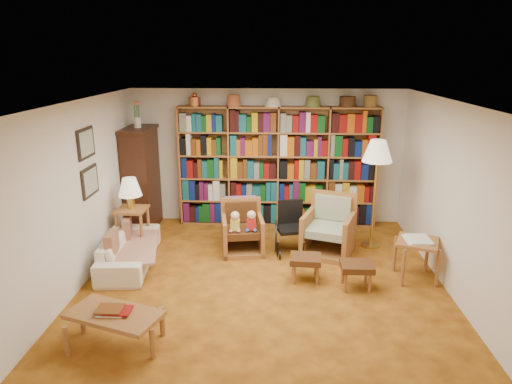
# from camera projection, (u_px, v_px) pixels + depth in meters

# --- Properties ---
(floor) EXTENTS (5.00, 5.00, 0.00)m
(floor) POSITION_uv_depth(u_px,v_px,m) (263.00, 281.00, 6.46)
(floor) COLOR #B56D1B
(floor) RESTS_ON ground
(ceiling) EXTENTS (5.00, 5.00, 0.00)m
(ceiling) POSITION_uv_depth(u_px,v_px,m) (264.00, 102.00, 5.75)
(ceiling) COLOR silver
(ceiling) RESTS_ON wall_back
(wall_back) EXTENTS (5.00, 0.00, 5.00)m
(wall_back) POSITION_uv_depth(u_px,v_px,m) (267.00, 157.00, 8.50)
(wall_back) COLOR silver
(wall_back) RESTS_ON floor
(wall_front) EXTENTS (5.00, 0.00, 5.00)m
(wall_front) POSITION_uv_depth(u_px,v_px,m) (255.00, 287.00, 3.71)
(wall_front) COLOR silver
(wall_front) RESTS_ON floor
(wall_left) EXTENTS (0.00, 5.00, 5.00)m
(wall_left) POSITION_uv_depth(u_px,v_px,m) (81.00, 194.00, 6.21)
(wall_left) COLOR silver
(wall_left) RESTS_ON floor
(wall_right) EXTENTS (0.00, 5.00, 5.00)m
(wall_right) POSITION_uv_depth(u_px,v_px,m) (453.00, 199.00, 6.00)
(wall_right) COLOR silver
(wall_right) RESTS_ON floor
(bookshelf) EXTENTS (3.60, 0.30, 2.42)m
(bookshelf) POSITION_uv_depth(u_px,v_px,m) (278.00, 163.00, 8.35)
(bookshelf) COLOR #A56E33
(bookshelf) RESTS_ON floor
(curio_cabinet) EXTENTS (0.50, 0.95, 2.40)m
(curio_cabinet) POSITION_uv_depth(u_px,v_px,m) (142.00, 178.00, 8.20)
(curio_cabinet) COLOR #391E0F
(curio_cabinet) RESTS_ON floor
(framed_pictures) EXTENTS (0.03, 0.52, 0.97)m
(framed_pictures) POSITION_uv_depth(u_px,v_px,m) (88.00, 162.00, 6.39)
(framed_pictures) COLOR black
(framed_pictures) RESTS_ON wall_left
(sofa) EXTENTS (1.72, 0.78, 0.49)m
(sofa) POSITION_uv_depth(u_px,v_px,m) (130.00, 249.00, 6.92)
(sofa) COLOR #EFE3CA
(sofa) RESTS_ON floor
(sofa_throw) EXTENTS (0.99, 1.48, 0.04)m
(sofa_throw) POSITION_uv_depth(u_px,v_px,m) (132.00, 246.00, 6.90)
(sofa_throw) COLOR beige
(sofa_throw) RESTS_ON sofa
(cushion_left) EXTENTS (0.18, 0.36, 0.35)m
(cushion_left) POSITION_uv_depth(u_px,v_px,m) (127.00, 228.00, 7.20)
(cushion_left) COLOR maroon
(cushion_left) RESTS_ON sofa
(cushion_right) EXTENTS (0.15, 0.39, 0.38)m
(cushion_right) POSITION_uv_depth(u_px,v_px,m) (112.00, 246.00, 6.53)
(cushion_right) COLOR maroon
(cushion_right) RESTS_ON sofa
(side_table_lamp) EXTENTS (0.49, 0.49, 0.71)m
(side_table_lamp) POSITION_uv_depth(u_px,v_px,m) (132.00, 219.00, 7.37)
(side_table_lamp) COLOR #A56E33
(side_table_lamp) RESTS_ON floor
(table_lamp) EXTENTS (0.37, 0.37, 0.51)m
(table_lamp) POSITION_uv_depth(u_px,v_px,m) (130.00, 188.00, 7.22)
(table_lamp) COLOR gold
(table_lamp) RESTS_ON side_table_lamp
(armchair_leather) EXTENTS (0.76, 0.79, 0.84)m
(armchair_leather) POSITION_uv_depth(u_px,v_px,m) (243.00, 230.00, 7.42)
(armchair_leather) COLOR #A56E33
(armchair_leather) RESTS_ON floor
(armchair_sage) EXTENTS (1.01, 1.01, 0.94)m
(armchair_sage) POSITION_uv_depth(u_px,v_px,m) (327.00, 230.00, 7.36)
(armchair_sage) COLOR #A56E33
(armchair_sage) RESTS_ON floor
(wheelchair) EXTENTS (0.49, 0.67, 0.84)m
(wheelchair) POSITION_uv_depth(u_px,v_px,m) (290.00, 229.00, 7.36)
(wheelchair) COLOR black
(wheelchair) RESTS_ON floor
(floor_lamp) EXTENTS (0.48, 0.48, 1.80)m
(floor_lamp) POSITION_uv_depth(u_px,v_px,m) (377.00, 155.00, 7.20)
(floor_lamp) COLOR gold
(floor_lamp) RESTS_ON floor
(side_table_papers) EXTENTS (0.70, 0.70, 0.62)m
(side_table_papers) POSITION_uv_depth(u_px,v_px,m) (417.00, 247.00, 6.38)
(side_table_papers) COLOR #A56E33
(side_table_papers) RESTS_ON floor
(footstool_a) EXTENTS (0.46, 0.40, 0.36)m
(footstool_a) POSITION_uv_depth(u_px,v_px,m) (305.00, 261.00, 6.41)
(footstool_a) COLOR #472C13
(footstool_a) RESTS_ON floor
(footstool_b) EXTENTS (0.44, 0.37, 0.37)m
(footstool_b) POSITION_uv_depth(u_px,v_px,m) (357.00, 268.00, 6.18)
(footstool_b) COLOR #472C13
(footstool_b) RESTS_ON floor
(coffee_table) EXTENTS (1.12, 0.81, 0.46)m
(coffee_table) POSITION_uv_depth(u_px,v_px,m) (114.00, 317.00, 4.93)
(coffee_table) COLOR #A56E33
(coffee_table) RESTS_ON floor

